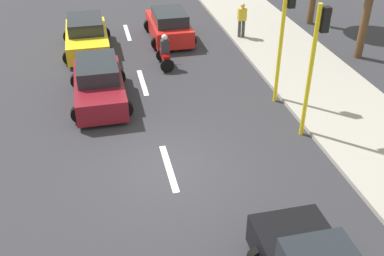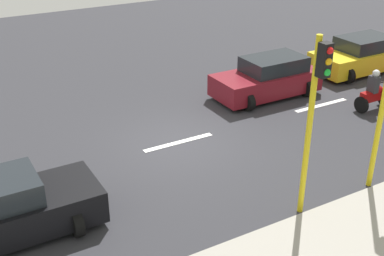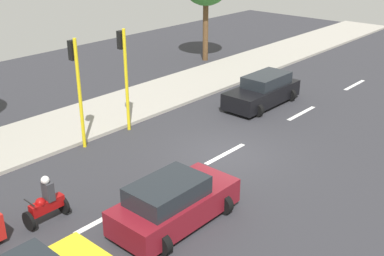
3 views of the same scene
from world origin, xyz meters
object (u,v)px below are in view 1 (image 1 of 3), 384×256
object	(u,v)px
motorcycle	(165,53)
traffic_light_midblock	(285,27)
car_red	(169,26)
pedestrian_near_signal	(242,19)
car_yellow_cab	(87,36)
car_maroon	(99,84)
traffic_light_corner	(316,54)

from	to	relation	value
motorcycle	traffic_light_midblock	distance (m)	5.90
car_red	traffic_light_midblock	distance (m)	8.13
motorcycle	pedestrian_near_signal	xyz separation A→B (m)	(4.31, 2.42, 0.42)
car_yellow_cab	car_maroon	bearing A→B (deg)	-86.84
motorcycle	pedestrian_near_signal	bearing A→B (deg)	29.35
traffic_light_corner	traffic_light_midblock	size ratio (longest dim) A/B	1.00
car_yellow_cab	traffic_light_midblock	size ratio (longest dim) A/B	0.91
traffic_light_corner	car_red	bearing A→B (deg)	106.46
car_yellow_cab	car_maroon	size ratio (longest dim) A/B	0.99
car_maroon	traffic_light_midblock	world-z (taller)	traffic_light_midblock
car_maroon	motorcycle	world-z (taller)	motorcycle
car_red	traffic_light_corner	world-z (taller)	traffic_light_corner
car_yellow_cab	pedestrian_near_signal	xyz separation A→B (m)	(7.56, -0.24, 0.35)
car_maroon	motorcycle	distance (m)	3.87
traffic_light_midblock	motorcycle	bearing A→B (deg)	132.36
car_yellow_cab	pedestrian_near_signal	distance (m)	7.57
motorcycle	traffic_light_midblock	xyz separation A→B (m)	(3.66, -4.02, 2.29)
traffic_light_midblock	car_red	bearing A→B (deg)	111.49
car_yellow_cab	motorcycle	world-z (taller)	motorcycle
traffic_light_corner	traffic_light_midblock	world-z (taller)	same
car_yellow_cab	car_red	world-z (taller)	same
car_red	pedestrian_near_signal	world-z (taller)	pedestrian_near_signal
pedestrian_near_signal	traffic_light_corner	world-z (taller)	traffic_light_corner
car_red	traffic_light_corner	size ratio (longest dim) A/B	0.86
car_yellow_cab	motorcycle	distance (m)	4.20
car_maroon	motorcycle	size ratio (longest dim) A/B	2.70
car_yellow_cab	motorcycle	size ratio (longest dim) A/B	2.68
car_yellow_cab	car_red	size ratio (longest dim) A/B	1.06
car_maroon	traffic_light_midblock	size ratio (longest dim) A/B	0.92
car_red	car_maroon	distance (m)	6.87
car_red	car_yellow_cab	bearing A→B (deg)	-171.56
motorcycle	traffic_light_corner	size ratio (longest dim) A/B	0.34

